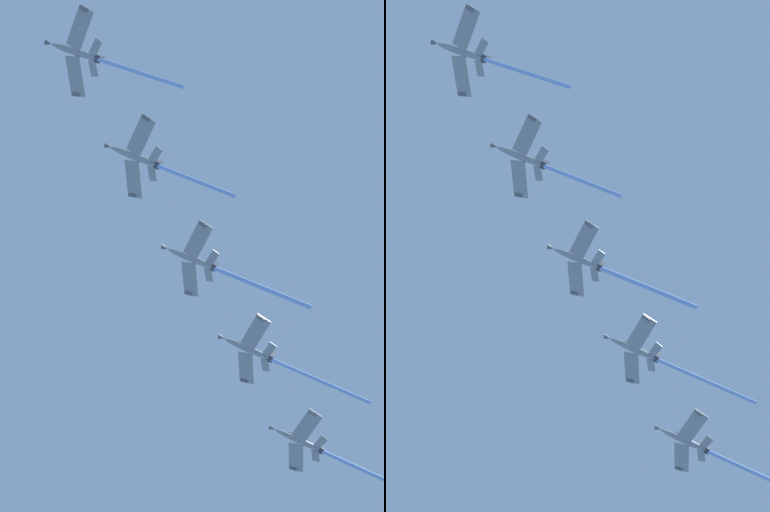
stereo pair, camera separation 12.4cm
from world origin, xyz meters
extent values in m
ellipsoid|color=gray|center=(-1.56, 13.47, 155.45)|extent=(10.88, 6.69, 6.36)
cone|color=#595E60|center=(-6.94, 10.67, 158.32)|extent=(2.29, 1.97, 1.77)
ellipsoid|color=black|center=(-3.02, 12.71, 156.90)|extent=(3.05, 2.23, 2.01)
cube|color=gray|center=(1.49, 9.08, 155.02)|extent=(8.46, 8.95, 1.72)
cube|color=#595E60|center=(3.66, 5.59, 155.00)|extent=(1.72, 1.64, 0.88)
cube|color=gray|center=(-3.41, 18.48, 155.02)|extent=(5.35, 9.53, 1.72)
cube|color=#595E60|center=(-5.01, 22.27, 155.00)|extent=(1.80, 1.07, 0.88)
cube|color=gray|center=(3.50, 13.53, 153.32)|extent=(3.76, 3.73, 0.91)
cube|color=gray|center=(1.39, 17.58, 153.32)|extent=(2.27, 3.83, 0.91)
cube|color=#595E60|center=(2.82, 15.75, 154.67)|extent=(3.07, 1.71, 3.56)
cylinder|color=#38383D|center=(3.26, 15.47, 152.88)|extent=(1.47, 1.28, 1.15)
cylinder|color=#38383D|center=(2.84, 16.27, 152.88)|extent=(1.47, 1.28, 1.15)
cylinder|color=#8CB2F4|center=(11.49, 20.26, 148.38)|extent=(17.26, 9.52, 9.59)
ellipsoid|color=gray|center=(4.13, 37.02, 146.94)|extent=(10.76, 6.91, 6.43)
cone|color=#595E60|center=(-1.16, 34.10, 149.84)|extent=(2.30, 2.00, 1.77)
ellipsoid|color=black|center=(2.70, 36.23, 148.39)|extent=(3.03, 2.28, 2.02)
cube|color=gray|center=(7.28, 32.70, 146.50)|extent=(8.56, 8.86, 1.74)
cube|color=#595E60|center=(9.54, 29.27, 146.48)|extent=(1.70, 1.65, 0.89)
cube|color=gray|center=(2.16, 41.99, 146.50)|extent=(5.53, 9.55, 1.74)
cube|color=#595E60|center=(0.46, 45.73, 146.48)|extent=(1.80, 1.11, 0.89)
cube|color=gray|center=(9.17, 37.20, 144.77)|extent=(3.78, 3.70, 0.92)
cube|color=gray|center=(6.97, 41.19, 144.77)|extent=(2.34, 3.85, 0.92)
cube|color=#595E60|center=(8.45, 39.40, 146.12)|extent=(3.04, 1.79, 3.56)
cylinder|color=#38383D|center=(8.88, 39.13, 144.33)|extent=(1.48, 1.30, 1.15)
cylinder|color=#38383D|center=(8.45, 39.91, 144.33)|extent=(1.48, 1.30, 1.15)
cylinder|color=#8CB2F4|center=(16.26, 43.71, 140.16)|extent=(15.61, 9.12, 8.93)
ellipsoid|color=gray|center=(9.44, 61.65, 139.53)|extent=(10.85, 6.68, 6.45)
cone|color=#595E60|center=(4.09, 58.87, 142.44)|extent=(2.30, 1.97, 1.78)
ellipsoid|color=black|center=(7.99, 60.90, 140.98)|extent=(3.05, 2.23, 2.03)
cube|color=gray|center=(12.48, 57.26, 139.09)|extent=(8.45, 8.95, 1.75)
cube|color=#595E60|center=(14.66, 53.77, 139.06)|extent=(1.72, 1.63, 0.89)
cube|color=gray|center=(7.59, 66.67, 139.09)|extent=(5.33, 9.53, 1.75)
cube|color=#595E60|center=(5.99, 70.45, 139.06)|extent=(1.79, 1.07, 0.89)
cube|color=gray|center=(14.48, 61.71, 137.35)|extent=(3.75, 3.73, 0.93)
cube|color=gray|center=(12.38, 65.75, 137.35)|extent=(2.26, 3.83, 0.93)
cube|color=#595E60|center=(13.81, 63.93, 138.70)|extent=(3.08, 1.72, 3.57)
cylinder|color=#38383D|center=(14.24, 63.64, 136.91)|extent=(1.48, 1.29, 1.16)
cylinder|color=#38383D|center=(13.82, 64.44, 136.91)|extent=(1.48, 1.29, 1.16)
cylinder|color=#8CB2F4|center=(23.51, 68.97, 131.74)|extent=(19.50, 10.80, 11.07)
ellipsoid|color=gray|center=(16.07, 84.23, 131.18)|extent=(10.84, 6.58, 6.55)
cone|color=#595E60|center=(10.72, 81.50, 134.16)|extent=(2.30, 1.96, 1.79)
ellipsoid|color=black|center=(14.63, 83.49, 132.65)|extent=(3.05, 2.21, 2.05)
cube|color=gray|center=(19.07, 79.81, 130.74)|extent=(8.41, 8.97, 1.78)
cube|color=#595E60|center=(21.22, 76.30, 130.71)|extent=(1.72, 1.62, 0.91)
cube|color=gray|center=(14.26, 89.25, 130.74)|extent=(5.26, 9.52, 1.78)
cube|color=#595E60|center=(12.68, 93.05, 130.71)|extent=(1.78, 1.06, 0.91)
cube|color=gray|center=(21.09, 84.23, 128.96)|extent=(3.74, 3.74, 0.94)
cube|color=gray|center=(19.02, 88.29, 128.96)|extent=(2.23, 3.82, 0.94)
cube|color=#595E60|center=(20.45, 86.46, 130.31)|extent=(3.11, 1.70, 3.57)
cylinder|color=#38383D|center=(20.86, 86.17, 128.52)|extent=(1.48, 1.28, 1.16)
cylinder|color=#38383D|center=(20.45, 86.97, 128.52)|extent=(1.48, 1.28, 1.16)
cylinder|color=#8CB2F4|center=(30.30, 91.49, 123.15)|extent=(19.68, 10.59, 11.31)
ellipsoid|color=gray|center=(21.41, 108.61, 123.57)|extent=(10.90, 6.68, 6.33)
cone|color=#595E60|center=(16.03, 105.82, 126.41)|extent=(2.29, 1.97, 1.77)
ellipsoid|color=black|center=(19.95, 107.85, 125.00)|extent=(3.05, 2.23, 2.00)
cube|color=gray|center=(24.46, 104.22, 123.14)|extent=(8.46, 8.96, 1.71)
cube|color=#595E60|center=(26.63, 100.72, 123.12)|extent=(1.72, 1.64, 0.87)
cube|color=gray|center=(19.58, 113.63, 123.14)|extent=(5.33, 9.53, 1.71)
cube|color=#595E60|center=(17.98, 117.42, 123.12)|extent=(1.80, 1.07, 0.87)
cube|color=gray|center=(26.48, 108.66, 121.44)|extent=(3.75, 3.74, 0.91)
cube|color=gray|center=(24.39, 112.71, 121.44)|extent=(2.26, 3.83, 0.91)
cube|color=#595E60|center=(25.80, 110.88, 122.79)|extent=(3.07, 1.71, 3.55)
cylinder|color=#38383D|center=(26.25, 110.60, 121.01)|extent=(1.47, 1.28, 1.15)
cylinder|color=#38383D|center=(25.83, 111.40, 121.01)|extent=(1.47, 1.28, 1.15)
cylinder|color=#8CB2F4|center=(35.60, 115.95, 115.96)|extent=(19.56, 10.71, 10.75)
camera|label=1|loc=(35.29, -18.91, 1.70)|focal=49.90mm
camera|label=2|loc=(35.17, -18.95, 1.70)|focal=49.90mm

